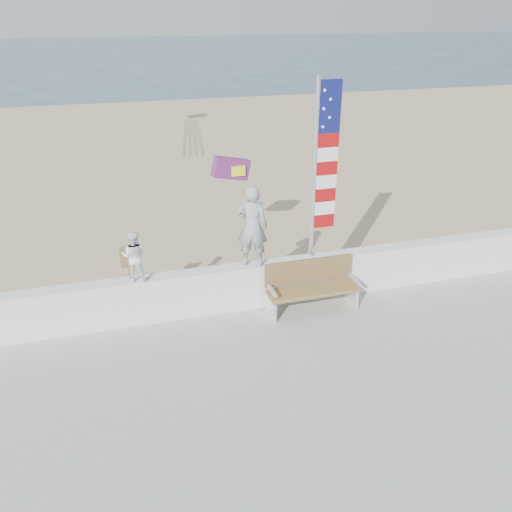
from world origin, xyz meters
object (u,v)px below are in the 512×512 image
(adult, at_px, (252,226))
(child, at_px, (134,256))
(bench, at_px, (311,285))
(flag, at_px, (321,164))

(adult, relative_size, child, 1.70)
(child, height_order, bench, child)
(adult, distance_m, child, 2.25)
(adult, height_order, bench, adult)
(bench, height_order, flag, flag)
(bench, bearing_deg, adult, 157.02)
(adult, bearing_deg, child, 20.71)
(flag, bearing_deg, adult, 179.99)
(child, xyz_separation_m, flag, (3.57, -0.00, 1.44))
(adult, distance_m, bench, 1.67)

